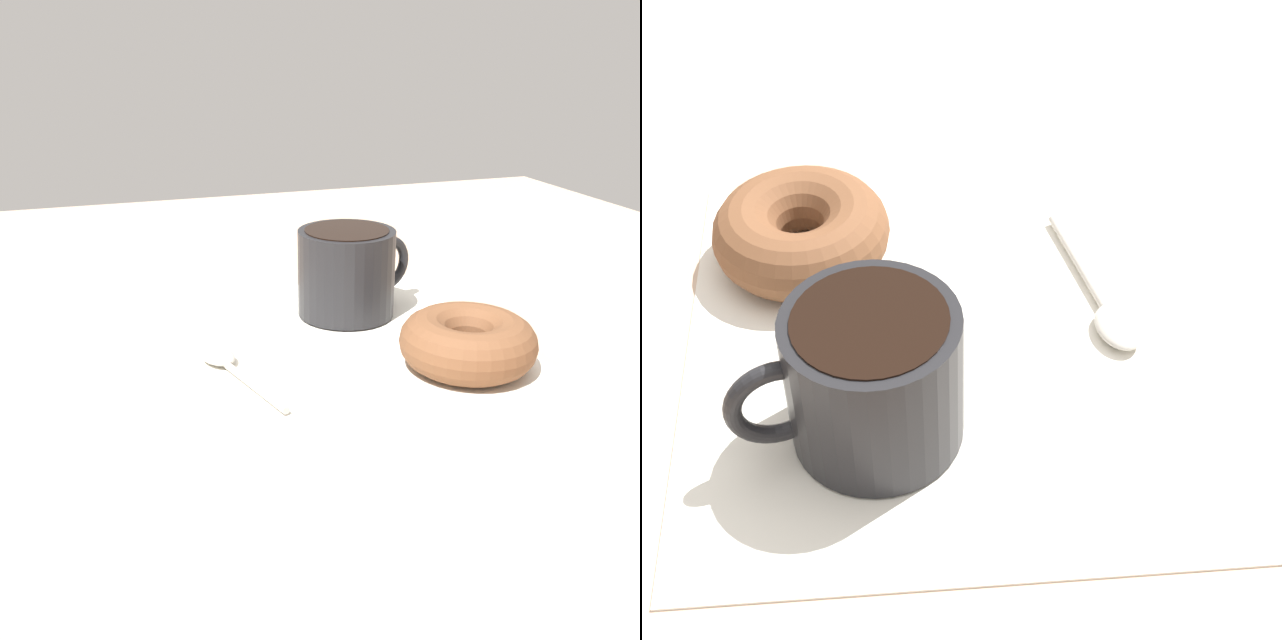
% 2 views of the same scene
% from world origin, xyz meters
% --- Properties ---
extents(ground_plane, '(1.20, 1.20, 0.02)m').
position_xyz_m(ground_plane, '(0.00, 0.00, -0.01)').
color(ground_plane, tan).
extents(napkin, '(0.31, 0.31, 0.00)m').
position_xyz_m(napkin, '(0.02, 0.00, 0.00)').
color(napkin, white).
rests_on(napkin, ground_plane).
extents(coffee_cup, '(0.11, 0.09, 0.08)m').
position_xyz_m(coffee_cup, '(0.06, 0.06, 0.04)').
color(coffee_cup, black).
rests_on(coffee_cup, napkin).
extents(donut, '(0.10, 0.10, 0.04)m').
position_xyz_m(donut, '(0.11, -0.07, 0.02)').
color(donut, brown).
rests_on(donut, napkin).
extents(spoon, '(0.05, 0.12, 0.01)m').
position_xyz_m(spoon, '(-0.07, -0.02, 0.01)').
color(spoon, '#B7B2A8').
rests_on(spoon, napkin).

